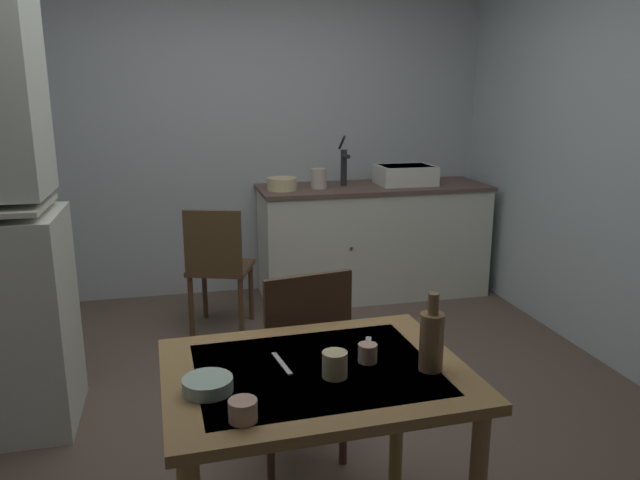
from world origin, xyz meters
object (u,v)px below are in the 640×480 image
at_px(mixing_bowl_counter, 282,184).
at_px(mug_dark, 368,353).
at_px(serving_bowl_wide, 208,385).
at_px(chair_by_counter, 218,265).
at_px(glass_bottle, 432,340).
at_px(hand_pump, 344,164).
at_px(sink_basin, 405,175).
at_px(chair_far_side, 298,360).
at_px(dining_table, 316,398).

bearing_deg(mixing_bowl_counter, mug_dark, -93.79).
bearing_deg(serving_bowl_wide, chair_by_counter, 85.34).
xyz_separation_m(serving_bowl_wide, glass_bottle, (0.72, -0.02, 0.08)).
bearing_deg(mixing_bowl_counter, hand_pump, 10.66).
xyz_separation_m(sink_basin, mixing_bowl_counter, (-1.00, -0.05, -0.03)).
bearing_deg(serving_bowl_wide, chair_far_side, 58.91).
bearing_deg(serving_bowl_wide, dining_table, 12.16).
height_order(sink_basin, chair_by_counter, sink_basin).
relative_size(hand_pump, mixing_bowl_counter, 1.73).
height_order(mixing_bowl_counter, dining_table, mixing_bowl_counter).
distance_m(sink_basin, chair_by_counter, 1.69).
bearing_deg(hand_pump, sink_basin, -5.25).
height_order(chair_by_counter, serving_bowl_wide, chair_by_counter).
bearing_deg(chair_far_side, mug_dark, -78.85).
relative_size(chair_by_counter, serving_bowl_wide, 5.66).
relative_size(hand_pump, chair_far_side, 0.43).
distance_m(hand_pump, glass_bottle, 2.94).
bearing_deg(chair_by_counter, chair_far_side, -81.93).
xyz_separation_m(chair_by_counter, mug_dark, (0.35, -2.21, 0.31)).
xyz_separation_m(dining_table, mug_dark, (0.18, 0.01, 0.14)).
bearing_deg(chair_far_side, serving_bowl_wide, -121.09).
relative_size(hand_pump, mug_dark, 5.99).
xyz_separation_m(dining_table, chair_far_side, (0.06, 0.61, -0.15)).
distance_m(mixing_bowl_counter, mug_dark, 2.71).
height_order(hand_pump, mug_dark, hand_pump).
relative_size(mixing_bowl_counter, chair_far_side, 0.25).
distance_m(chair_by_counter, serving_bowl_wide, 2.33).
xyz_separation_m(sink_basin, dining_table, (-1.36, -2.76, -0.33)).
bearing_deg(glass_bottle, mixing_bowl_counter, 90.08).
distance_m(sink_basin, chair_far_side, 2.55).
relative_size(serving_bowl_wide, glass_bottle, 0.59).
bearing_deg(mug_dark, serving_bowl_wide, -170.80).
height_order(dining_table, chair_by_counter, chair_by_counter).
distance_m(hand_pump, chair_by_counter, 1.32).
height_order(chair_by_counter, mug_dark, chair_by_counter).
distance_m(chair_far_side, glass_bottle, 0.85).
height_order(serving_bowl_wide, glass_bottle, glass_bottle).
distance_m(chair_far_side, mug_dark, 0.68).
height_order(serving_bowl_wide, mug_dark, mug_dark).
relative_size(dining_table, mug_dark, 15.61).
height_order(mixing_bowl_counter, glass_bottle, glass_bottle).
xyz_separation_m(mixing_bowl_counter, glass_bottle, (0.00, -2.80, -0.08)).
bearing_deg(mug_dark, glass_bottle, -29.42).
bearing_deg(mixing_bowl_counter, sink_basin, 2.87).
distance_m(hand_pump, dining_table, 2.96).
xyz_separation_m(hand_pump, chair_far_side, (-0.80, -2.19, -0.57)).
bearing_deg(sink_basin, mixing_bowl_counter, -177.13).
xyz_separation_m(mixing_bowl_counter, serving_bowl_wide, (-0.71, -2.78, -0.17)).
bearing_deg(sink_basin, dining_table, -116.23).
height_order(hand_pump, serving_bowl_wide, hand_pump).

